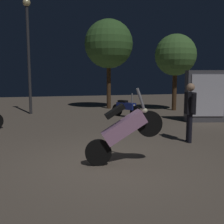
{
  "coord_description": "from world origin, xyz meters",
  "views": [
    {
      "loc": [
        -1.4,
        -5.47,
        1.88
      ],
      "look_at": [
        0.29,
        0.92,
        1.0
      ],
      "focal_mm": 43.64,
      "sensor_mm": 36.0,
      "label": 1
    }
  ],
  "objects_px": {
    "motorcycle_pink_foreground": "(124,130)",
    "kiosk_billboard": "(206,96)",
    "motorcycle_blue_parked_left": "(126,107)",
    "person_bystander_far": "(190,107)",
    "streetlamp_near": "(28,43)"
  },
  "relations": [
    {
      "from": "person_bystander_far",
      "to": "kiosk_billboard",
      "type": "relative_size",
      "value": 0.8
    },
    {
      "from": "streetlamp_near",
      "to": "kiosk_billboard",
      "type": "xyz_separation_m",
      "value": [
        7.03,
        -4.21,
        -2.39
      ]
    },
    {
      "from": "streetlamp_near",
      "to": "motorcycle_blue_parked_left",
      "type": "bearing_deg",
      "value": -26.9
    },
    {
      "from": "person_bystander_far",
      "to": "streetlamp_near",
      "type": "relative_size",
      "value": 0.31
    },
    {
      "from": "motorcycle_pink_foreground",
      "to": "person_bystander_far",
      "type": "distance_m",
      "value": 2.76
    },
    {
      "from": "streetlamp_near",
      "to": "kiosk_billboard",
      "type": "distance_m",
      "value": 8.53
    },
    {
      "from": "motorcycle_blue_parked_left",
      "to": "kiosk_billboard",
      "type": "distance_m",
      "value": 3.49
    },
    {
      "from": "motorcycle_pink_foreground",
      "to": "kiosk_billboard",
      "type": "bearing_deg",
      "value": 47.75
    },
    {
      "from": "motorcycle_pink_foreground",
      "to": "streetlamp_near",
      "type": "distance_m",
      "value": 9.26
    },
    {
      "from": "kiosk_billboard",
      "to": "motorcycle_blue_parked_left",
      "type": "bearing_deg",
      "value": -23.16
    },
    {
      "from": "motorcycle_blue_parked_left",
      "to": "person_bystander_far",
      "type": "height_order",
      "value": "person_bystander_far"
    },
    {
      "from": "kiosk_billboard",
      "to": "person_bystander_far",
      "type": "bearing_deg",
      "value": 63.69
    },
    {
      "from": "motorcycle_pink_foreground",
      "to": "motorcycle_blue_parked_left",
      "type": "bearing_deg",
      "value": 77.66
    },
    {
      "from": "person_bystander_far",
      "to": "kiosk_billboard",
      "type": "distance_m",
      "value": 3.89
    },
    {
      "from": "motorcycle_pink_foreground",
      "to": "kiosk_billboard",
      "type": "xyz_separation_m",
      "value": [
        4.86,
        4.38,
        0.31
      ]
    }
  ]
}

